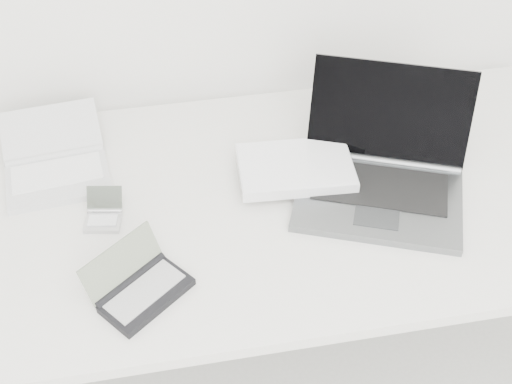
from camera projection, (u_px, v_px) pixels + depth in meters
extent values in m
cube|color=white|center=(266.00, 202.00, 1.67)|extent=(1.60, 0.80, 0.03)
cylinder|color=silver|center=(475.00, 177.00, 2.27)|extent=(0.04, 0.04, 0.70)
cube|color=slate|center=(378.00, 201.00, 1.63)|extent=(0.44, 0.38, 0.02)
cube|color=black|center=(380.00, 186.00, 1.65)|extent=(0.34, 0.25, 0.00)
cube|color=black|center=(390.00, 113.00, 1.68)|extent=(0.38, 0.23, 0.22)
cylinder|color=slate|center=(383.00, 161.00, 1.72)|extent=(0.35, 0.16, 0.02)
cube|color=#333638|center=(377.00, 217.00, 1.58)|extent=(0.12, 0.10, 0.00)
cube|color=silver|center=(295.00, 168.00, 1.68)|extent=(0.28, 0.19, 0.03)
cube|color=white|center=(296.00, 163.00, 1.67)|extent=(0.27, 0.19, 0.00)
cube|color=silver|center=(58.00, 180.00, 1.69)|extent=(0.25, 0.19, 0.02)
cube|color=white|center=(57.00, 173.00, 1.69)|extent=(0.22, 0.12, 0.00)
cube|color=silver|center=(50.00, 130.00, 1.77)|extent=(0.25, 0.17, 0.05)
cylinder|color=silver|center=(55.00, 156.00, 1.74)|extent=(0.23, 0.04, 0.02)
cube|color=#B9B9BE|center=(103.00, 222.00, 1.59)|extent=(0.09, 0.07, 0.01)
cube|color=silver|center=(103.00, 220.00, 1.59)|extent=(0.07, 0.04, 0.00)
cube|color=gray|center=(105.00, 198.00, 1.61)|extent=(0.08, 0.05, 0.05)
cylinder|color=#B9B9BE|center=(105.00, 211.00, 1.61)|extent=(0.08, 0.03, 0.01)
cube|color=black|center=(147.00, 296.00, 1.44)|extent=(0.20, 0.19, 0.02)
cube|color=#949494|center=(145.00, 291.00, 1.43)|extent=(0.17, 0.15, 0.00)
cube|color=gray|center=(121.00, 263.00, 1.44)|extent=(0.17, 0.14, 0.08)
cylinder|color=black|center=(131.00, 281.00, 1.46)|extent=(0.15, 0.13, 0.02)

